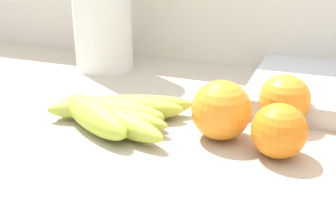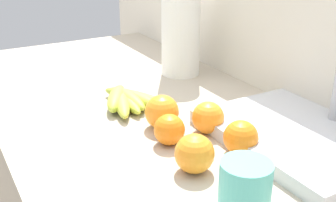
{
  "view_description": "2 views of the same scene",
  "coord_description": "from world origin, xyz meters",
  "px_view_note": "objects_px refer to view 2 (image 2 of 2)",
  "views": [
    {
      "loc": [
        0.18,
        -0.48,
        1.12
      ],
      "look_at": [
        -0.01,
        -0.0,
        0.93
      ],
      "focal_mm": 42.49,
      "sensor_mm": 36.0,
      "label": 1
    },
    {
      "loc": [
        0.85,
        -0.43,
        1.32
      ],
      "look_at": [
        0.07,
        0.01,
        0.95
      ],
      "focal_mm": 45.31,
      "sensor_mm": 36.0,
      "label": 2
    }
  ],
  "objects_px": {
    "banana_bunch": "(127,99)",
    "paper_towel_roll": "(181,27)",
    "mug": "(245,189)",
    "orange_far_right": "(162,112)",
    "orange_back_right": "(169,130)",
    "orange_back_left": "(194,154)",
    "sink_basin": "(300,134)",
    "orange_center": "(208,118)",
    "orange_right": "(241,138)"
  },
  "relations": [
    {
      "from": "banana_bunch",
      "to": "paper_towel_roll",
      "type": "relative_size",
      "value": 0.64
    },
    {
      "from": "paper_towel_roll",
      "to": "mug",
      "type": "xyz_separation_m",
      "value": [
        0.65,
        -0.28,
        -0.1
      ]
    },
    {
      "from": "orange_far_right",
      "to": "orange_back_right",
      "type": "distance_m",
      "value": 0.08
    },
    {
      "from": "orange_back_left",
      "to": "paper_towel_roll",
      "type": "xyz_separation_m",
      "value": [
        -0.51,
        0.28,
        0.11
      ]
    },
    {
      "from": "sink_basin",
      "to": "orange_back_right",
      "type": "bearing_deg",
      "value": -117.57
    },
    {
      "from": "orange_center",
      "to": "orange_right",
      "type": "height_order",
      "value": "orange_center"
    },
    {
      "from": "orange_center",
      "to": "orange_back_right",
      "type": "distance_m",
      "value": 0.1
    },
    {
      "from": "sink_basin",
      "to": "banana_bunch",
      "type": "bearing_deg",
      "value": -146.6
    },
    {
      "from": "banana_bunch",
      "to": "orange_back_right",
      "type": "xyz_separation_m",
      "value": [
        0.24,
        -0.01,
        0.01
      ]
    },
    {
      "from": "banana_bunch",
      "to": "mug",
      "type": "distance_m",
      "value": 0.5
    },
    {
      "from": "orange_center",
      "to": "mug",
      "type": "xyz_separation_m",
      "value": [
        0.27,
        -0.12,
        0.01
      ]
    },
    {
      "from": "orange_center",
      "to": "sink_basin",
      "type": "xyz_separation_m",
      "value": [
        0.14,
        0.15,
        -0.02
      ]
    },
    {
      "from": "orange_far_right",
      "to": "sink_basin",
      "type": "xyz_separation_m",
      "value": [
        0.21,
        0.23,
        -0.02
      ]
    },
    {
      "from": "orange_center",
      "to": "orange_back_right",
      "type": "bearing_deg",
      "value": -87.26
    },
    {
      "from": "orange_far_right",
      "to": "mug",
      "type": "xyz_separation_m",
      "value": [
        0.34,
        -0.04,
        0.01
      ]
    },
    {
      "from": "orange_right",
      "to": "mug",
      "type": "bearing_deg",
      "value": -36.92
    },
    {
      "from": "orange_center",
      "to": "orange_back_right",
      "type": "relative_size",
      "value": 1.09
    },
    {
      "from": "orange_back_right",
      "to": "orange_right",
      "type": "height_order",
      "value": "orange_right"
    },
    {
      "from": "banana_bunch",
      "to": "orange_far_right",
      "type": "distance_m",
      "value": 0.16
    },
    {
      "from": "mug",
      "to": "banana_bunch",
      "type": "bearing_deg",
      "value": 177.48
    },
    {
      "from": "orange_back_right",
      "to": "orange_back_left",
      "type": "xyz_separation_m",
      "value": [
        0.12,
        -0.01,
        0.0
      ]
    },
    {
      "from": "paper_towel_roll",
      "to": "sink_basin",
      "type": "bearing_deg",
      "value": -1.34
    },
    {
      "from": "orange_back_left",
      "to": "banana_bunch",
      "type": "bearing_deg",
      "value": 176.41
    },
    {
      "from": "banana_bunch",
      "to": "sink_basin",
      "type": "height_order",
      "value": "sink_basin"
    },
    {
      "from": "orange_center",
      "to": "orange_right",
      "type": "xyz_separation_m",
      "value": [
        0.11,
        0.0,
        -0.0
      ]
    },
    {
      "from": "banana_bunch",
      "to": "orange_right",
      "type": "distance_m",
      "value": 0.36
    },
    {
      "from": "orange_right",
      "to": "sink_basin",
      "type": "bearing_deg",
      "value": 80.84
    },
    {
      "from": "paper_towel_roll",
      "to": "banana_bunch",
      "type": "bearing_deg",
      "value": -58.73
    },
    {
      "from": "orange_back_left",
      "to": "paper_towel_roll",
      "type": "distance_m",
      "value": 0.59
    },
    {
      "from": "orange_back_right",
      "to": "orange_back_left",
      "type": "relative_size",
      "value": 0.88
    },
    {
      "from": "sink_basin",
      "to": "orange_back_left",
      "type": "bearing_deg",
      "value": -92.5
    },
    {
      "from": "paper_towel_roll",
      "to": "mug",
      "type": "bearing_deg",
      "value": -22.8
    },
    {
      "from": "banana_bunch",
      "to": "orange_center",
      "type": "relative_size",
      "value": 2.85
    },
    {
      "from": "orange_center",
      "to": "paper_towel_roll",
      "type": "height_order",
      "value": "paper_towel_roll"
    },
    {
      "from": "banana_bunch",
      "to": "paper_towel_roll",
      "type": "height_order",
      "value": "paper_towel_roll"
    },
    {
      "from": "orange_back_right",
      "to": "paper_towel_roll",
      "type": "distance_m",
      "value": 0.48
    },
    {
      "from": "banana_bunch",
      "to": "mug",
      "type": "xyz_separation_m",
      "value": [
        0.5,
        -0.02,
        0.03
      ]
    },
    {
      "from": "sink_basin",
      "to": "mug",
      "type": "height_order",
      "value": "sink_basin"
    },
    {
      "from": "orange_right",
      "to": "paper_towel_roll",
      "type": "xyz_separation_m",
      "value": [
        -0.5,
        0.16,
        0.11
      ]
    },
    {
      "from": "orange_back_left",
      "to": "sink_basin",
      "type": "height_order",
      "value": "sink_basin"
    },
    {
      "from": "orange_back_left",
      "to": "paper_towel_roll",
      "type": "bearing_deg",
      "value": 151.53
    },
    {
      "from": "banana_bunch",
      "to": "orange_center",
      "type": "xyz_separation_m",
      "value": [
        0.23,
        0.09,
        0.02
      ]
    },
    {
      "from": "banana_bunch",
      "to": "paper_towel_roll",
      "type": "xyz_separation_m",
      "value": [
        -0.15,
        0.25,
        0.13
      ]
    },
    {
      "from": "banana_bunch",
      "to": "mug",
      "type": "bearing_deg",
      "value": -2.52
    },
    {
      "from": "orange_back_right",
      "to": "paper_towel_roll",
      "type": "relative_size",
      "value": 0.21
    },
    {
      "from": "orange_right",
      "to": "sink_basin",
      "type": "distance_m",
      "value": 0.15
    },
    {
      "from": "orange_right",
      "to": "orange_back_left",
      "type": "bearing_deg",
      "value": -84.4
    },
    {
      "from": "orange_far_right",
      "to": "mug",
      "type": "relative_size",
      "value": 0.84
    },
    {
      "from": "orange_far_right",
      "to": "orange_right",
      "type": "distance_m",
      "value": 0.2
    },
    {
      "from": "banana_bunch",
      "to": "orange_center",
      "type": "height_order",
      "value": "orange_center"
    }
  ]
}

